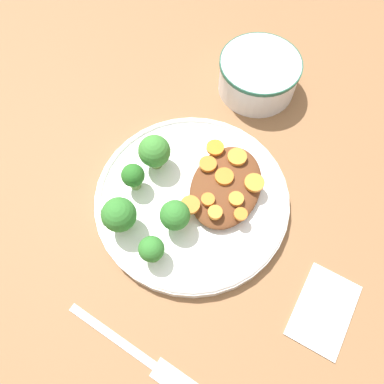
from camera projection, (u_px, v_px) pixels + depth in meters
name	position (u px, v px, depth m)	size (l,w,h in m)	color
ground_plane	(192.00, 202.00, 0.54)	(4.00, 4.00, 0.00)	#8C603D
plate	(192.00, 198.00, 0.53)	(0.27, 0.27, 0.02)	white
dip_bowl	(259.00, 74.00, 0.60)	(0.13, 0.13, 0.06)	silver
stew_mound	(226.00, 186.00, 0.52)	(0.13, 0.10, 0.02)	brown
broccoli_floret_0	(152.00, 250.00, 0.47)	(0.03, 0.03, 0.05)	#759E51
broccoli_floret_1	(154.00, 152.00, 0.52)	(0.05, 0.05, 0.06)	#7FA85B
broccoli_floret_2	(119.00, 215.00, 0.48)	(0.05, 0.05, 0.06)	#759E51
broccoli_floret_3	(175.00, 216.00, 0.48)	(0.04, 0.04, 0.05)	#7FA85B
broccoli_floret_4	(133.00, 176.00, 0.51)	(0.03, 0.03, 0.05)	#759E51
carrot_slice_0	(254.00, 183.00, 0.51)	(0.03, 0.03, 0.01)	orange
carrot_slice_1	(208.00, 164.00, 0.52)	(0.02, 0.02, 0.01)	orange
carrot_slice_2	(237.00, 157.00, 0.53)	(0.03, 0.03, 0.01)	orange
carrot_slice_3	(241.00, 214.00, 0.49)	(0.02, 0.02, 0.00)	orange
carrot_slice_4	(224.00, 177.00, 0.51)	(0.03, 0.03, 0.01)	orange
carrot_slice_5	(208.00, 199.00, 0.50)	(0.02, 0.02, 0.01)	orange
carrot_slice_6	(215.00, 212.00, 0.49)	(0.02, 0.02, 0.01)	orange
carrot_slice_7	(236.00, 199.00, 0.50)	(0.02, 0.02, 0.00)	orange
carrot_slice_8	(190.00, 205.00, 0.50)	(0.03, 0.03, 0.01)	orange
carrot_slice_9	(215.00, 148.00, 0.53)	(0.03, 0.03, 0.00)	orange
fork	(143.00, 358.00, 0.45)	(0.05, 0.18, 0.01)	silver
napkin	(324.00, 310.00, 0.47)	(0.11, 0.08, 0.01)	white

